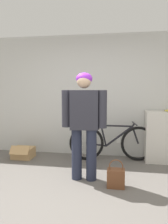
% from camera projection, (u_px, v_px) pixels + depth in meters
% --- Properties ---
extents(ground_plane, '(14.00, 14.00, 0.00)m').
position_uv_depth(ground_plane, '(70.00, 210.00, 2.64)').
color(ground_plane, '#605B56').
extents(wall_back, '(8.00, 0.07, 2.60)m').
position_uv_depth(wall_back, '(94.00, 96.00, 4.74)').
color(wall_back, silver).
rests_on(wall_back, ground_plane).
extents(person, '(0.72, 0.28, 1.71)m').
position_uv_depth(person, '(84.00, 119.00, 3.43)').
color(person, '#23283D').
rests_on(person, ground_plane).
extents(bicycle, '(1.74, 0.46, 0.78)m').
position_uv_depth(bicycle, '(112.00, 142.00, 4.43)').
color(bicycle, black).
rests_on(bicycle, ground_plane).
extents(handbag, '(0.26, 0.17, 0.42)m').
position_uv_depth(handbag, '(116.00, 178.00, 3.23)').
color(handbag, brown).
rests_on(handbag, ground_plane).
extents(cardboard_box, '(0.42, 0.42, 0.29)m').
position_uv_depth(cardboard_box, '(23.00, 153.00, 4.60)').
color(cardboard_box, tan).
rests_on(cardboard_box, ground_plane).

